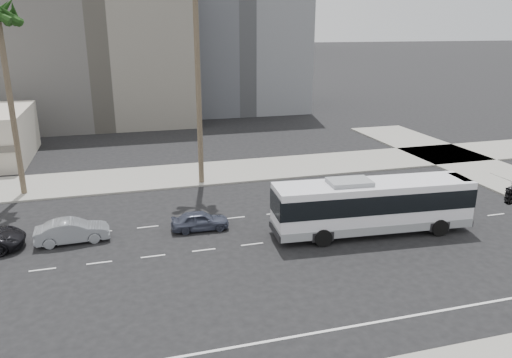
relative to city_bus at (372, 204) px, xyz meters
name	(u,v)px	position (x,y,z in m)	size (l,w,h in m)	color
ground	(298,239)	(-4.91, 0.31, -1.93)	(700.00, 700.00, 0.00)	black
sidewalk_north	(239,171)	(-4.91, 15.81, -1.86)	(120.00, 7.00, 0.15)	gray
midrise_beige_west	(100,55)	(-16.91, 45.31, 7.07)	(24.00, 18.00, 18.00)	#5E5B57
midrise_gray_center	(232,25)	(3.09, 52.31, 11.07)	(20.00, 20.00, 26.00)	#56595F
city_bus	(372,204)	(0.00, 0.00, 0.00)	(12.98, 3.81, 3.68)	white
car_a	(200,220)	(-10.60, 3.45, -1.29)	(3.77, 1.52, 1.28)	#3F4458
car_b	(72,231)	(-18.52, 3.72, -1.21)	(4.39, 1.53, 1.45)	gray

